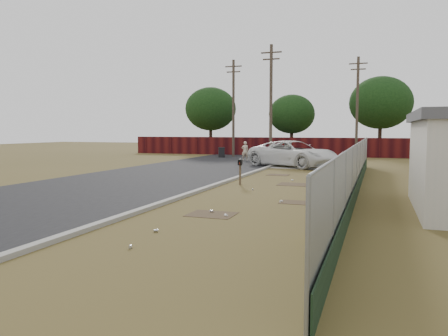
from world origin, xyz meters
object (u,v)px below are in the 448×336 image
at_px(pedestrian, 245,151).
at_px(pickup_truck, 293,154).
at_px(trash_bin, 222,152).
at_px(fire_hydrant, 321,224).
at_px(mailbox, 240,164).

bearing_deg(pedestrian, pickup_truck, 119.59).
relative_size(pedestrian, trash_bin, 1.72).
bearing_deg(pickup_truck, pedestrian, 74.62).
bearing_deg(pedestrian, trash_bin, -61.68).
bearing_deg(fire_hydrant, pedestrian, 110.37).
bearing_deg(mailbox, trash_bin, 112.20).
height_order(mailbox, trash_bin, mailbox).
xyz_separation_m(pedestrian, trash_bin, (-3.23, 3.26, -0.32)).
xyz_separation_m(fire_hydrant, pedestrian, (-9.17, 24.70, 0.35)).
relative_size(mailbox, pickup_truck, 0.18).
bearing_deg(pedestrian, fire_hydrant, 93.95).
xyz_separation_m(mailbox, trash_bin, (-7.60, 18.63, -0.47)).
distance_m(mailbox, trash_bin, 20.13).
distance_m(mailbox, pedestrian, 15.98).
height_order(pickup_truck, trash_bin, pickup_truck).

